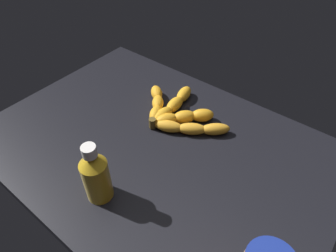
% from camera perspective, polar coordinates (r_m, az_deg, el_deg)
% --- Properties ---
extents(ground_plane, '(0.92, 0.65, 0.03)m').
position_cam_1_polar(ground_plane, '(0.80, -2.27, -4.42)').
color(ground_plane, black).
extents(banana_bunch, '(0.31, 0.22, 0.04)m').
position_cam_1_polar(banana_bunch, '(0.86, 1.73, 2.52)').
color(banana_bunch, gold).
rests_on(banana_bunch, ground_plane).
extents(honey_bottle, '(0.06, 0.06, 0.16)m').
position_cam_1_polar(honey_bottle, '(0.66, -14.09, -9.10)').
color(honey_bottle, gold).
rests_on(honey_bottle, ground_plane).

